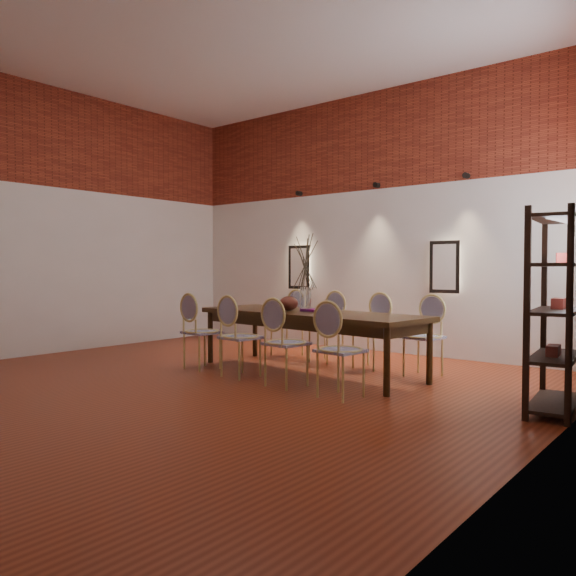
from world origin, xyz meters
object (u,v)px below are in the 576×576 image
Objects in this scene: book at (314,310)px; chair_near_a at (202,332)px; chair_near_d at (341,350)px; chair_far_d at (423,337)px; vase at (305,299)px; shelving_rack at (555,311)px; chair_far_c at (371,332)px; chair_near_b at (241,337)px; chair_far_a at (287,324)px; dining_table at (308,342)px; chair_far_b at (326,327)px; chair_near_c at (286,343)px; bowl at (289,303)px.

chair_near_a is at bearing -149.68° from book.
chair_far_d is at bearing 90.00° from chair_near_d.
shelving_rack reaches higher than vase.
chair_near_d is 1.53m from chair_far_d.
chair_far_c is 3.13× the size of vase.
vase reaches higher than chair_near_a.
chair_far_d is (1.66, 1.38, 0.00)m from chair_near_b.
chair_far_d is at bearing 27.18° from vase.
chair_near_b is 0.94m from vase.
vase is at bearing 60.64° from chair_far_c.
book is (1.08, -0.80, 0.30)m from chair_far_a.
vase reaches higher than dining_table.
chair_far_b is at bearing 90.00° from chair_near_b.
chair_near_c is at bearing 90.00° from chair_far_c.
shelving_rack reaches higher than chair_near_c.
chair_near_c and chair_far_d have the same top height.
chair_far_a is 4.04m from shelving_rack.
chair_far_d reaches higher than bowl.
chair_near_d is 3.92× the size of bowl.
chair_far_a is (-0.60, 1.60, 0.00)m from chair_near_b.
chair_far_c reaches higher than book.
chair_near_b is at bearing -180.00° from chair_near_d.
bowl is at bearing 133.18° from chair_near_c.
chair_near_d and chair_far_a have the same top height.
shelving_rack is (1.78, 0.75, 0.43)m from chair_near_d.
chair_far_b reaches higher than bowl.
chair_near_c is 1.71m from chair_far_d.
chair_far_a is (-1.06, 0.87, 0.09)m from dining_table.
chair_near_d is (2.26, -0.22, 0.00)m from chair_near_a.
shelving_rack is at bearing 20.61° from chair_near_c.
dining_table is at bearing 145.98° from chair_far_a.
shelving_rack reaches higher than book.
shelving_rack is (3.14, -0.10, 0.06)m from bowl.
chair_far_c is (1.66, 1.38, 0.00)m from chair_near_a.
chair_near_a is 1.51m from chair_near_c.
chair_near_b reaches higher than book.
chair_far_c is at bearing 45.36° from chair_near_a.
bowl is at bearing 153.38° from chair_near_d.
chair_far_a is at bearing 116.28° from chair_near_b.
chair_near_c is 1.00× the size of chair_near_d.
book is (0.48, 0.80, 0.30)m from chair_near_b.
chair_near_a is 0.52× the size of shelving_rack.
chair_far_d is (0.15, 1.53, 0.00)m from chair_near_d.
dining_table is at bearing 63.72° from chair_near_b.
dining_table is 0.40m from book.
chair_near_d is at bearing 0.00° from chair_near_c.
chair_near_c is 1.00× the size of chair_far_b.
chair_near_a is 1.00× the size of chair_far_d.
shelving_rack reaches higher than chair_far_c.
chair_far_b is at bearing 134.64° from chair_near_d.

